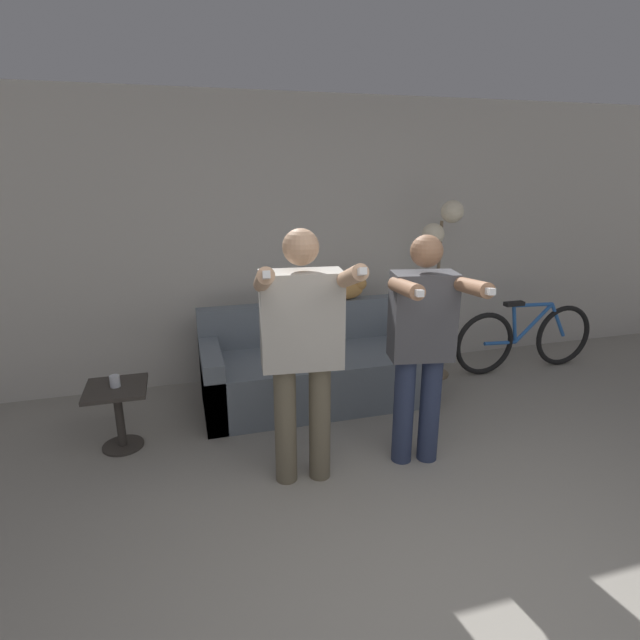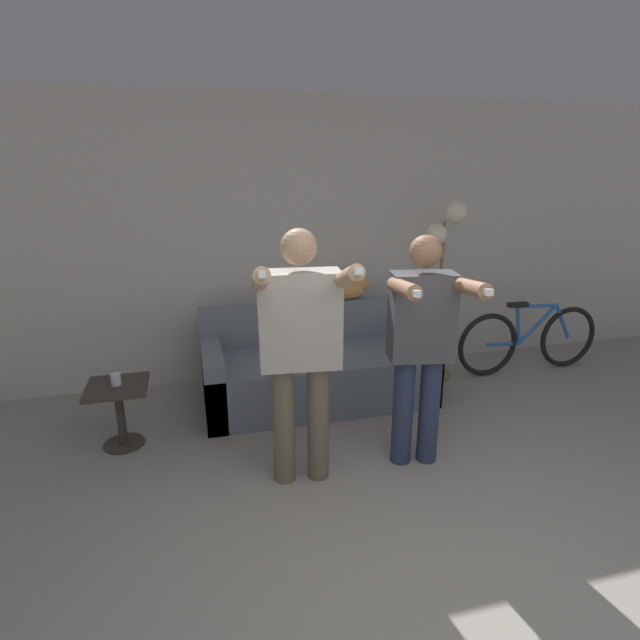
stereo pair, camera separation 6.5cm
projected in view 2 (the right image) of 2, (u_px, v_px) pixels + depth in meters
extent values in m
cube|color=beige|center=(305.00, 242.00, 4.70)|extent=(10.00, 0.05, 2.60)
cube|color=slate|center=(319.00, 377.00, 4.35)|extent=(1.96, 0.84, 0.44)
cube|color=slate|center=(309.00, 321.00, 4.55)|extent=(1.96, 0.14, 0.37)
cube|color=slate|center=(213.00, 380.00, 4.11)|extent=(0.16, 0.84, 0.58)
cube|color=slate|center=(414.00, 360.00, 4.55)|extent=(0.16, 0.84, 0.58)
cylinder|color=#6B604C|center=(284.00, 425.00, 3.19)|extent=(0.14, 0.14, 0.80)
cylinder|color=#6B604C|center=(318.00, 422.00, 3.22)|extent=(0.14, 0.14, 0.80)
cube|color=#B7B2A8|center=(300.00, 320.00, 3.00)|extent=(0.51, 0.27, 0.60)
sphere|color=tan|center=(299.00, 247.00, 2.87)|extent=(0.21, 0.21, 0.21)
cylinder|color=tan|center=(260.00, 280.00, 2.65)|extent=(0.14, 0.51, 0.24)
cube|color=white|center=(262.00, 275.00, 2.40)|extent=(0.05, 0.13, 0.07)
cylinder|color=tan|center=(347.00, 277.00, 2.72)|extent=(0.14, 0.51, 0.24)
cube|color=white|center=(357.00, 272.00, 2.47)|extent=(0.05, 0.13, 0.07)
cylinder|color=#2D3856|center=(403.00, 411.00, 3.40)|extent=(0.14, 0.14, 0.77)
cylinder|color=#2D3856|center=(429.00, 410.00, 3.41)|extent=(0.14, 0.14, 0.77)
cube|color=#4C4C51|center=(422.00, 317.00, 3.21)|extent=(0.44, 0.29, 0.57)
sphere|color=#9E7051|center=(426.00, 251.00, 3.08)|extent=(0.21, 0.21, 0.21)
cylinder|color=#9E7051|center=(403.00, 288.00, 2.88)|extent=(0.18, 0.52, 0.15)
cube|color=white|center=(415.00, 293.00, 2.63)|extent=(0.06, 0.13, 0.05)
cylinder|color=#9E7051|center=(469.00, 287.00, 2.91)|extent=(0.18, 0.52, 0.15)
cube|color=white|center=(486.00, 292.00, 2.66)|extent=(0.06, 0.13, 0.05)
ellipsoid|color=tan|center=(349.00, 291.00, 4.57)|extent=(0.31, 0.14, 0.16)
sphere|color=tan|center=(362.00, 284.00, 4.58)|extent=(0.12, 0.12, 0.12)
ellipsoid|color=tan|center=(331.00, 297.00, 4.56)|extent=(0.17, 0.04, 0.04)
cone|color=tan|center=(361.00, 280.00, 4.54)|extent=(0.04, 0.04, 0.03)
cone|color=tan|center=(360.00, 279.00, 4.58)|extent=(0.04, 0.04, 0.03)
cylinder|color=#756047|center=(434.00, 374.00, 4.94)|extent=(0.34, 0.34, 0.02)
cylinder|color=#756047|center=(439.00, 302.00, 4.72)|extent=(0.03, 0.03, 1.51)
sphere|color=#F4E5C1|center=(455.00, 212.00, 4.50)|extent=(0.21, 0.21, 0.21)
sphere|color=#F4E5C1|center=(436.00, 235.00, 4.52)|extent=(0.21, 0.21, 0.21)
cylinder|color=#38332D|center=(124.00, 443.00, 3.70)|extent=(0.29, 0.29, 0.02)
cylinder|color=#38332D|center=(121.00, 417.00, 3.64)|extent=(0.06, 0.06, 0.45)
cube|color=#38332D|center=(117.00, 387.00, 3.57)|extent=(0.42, 0.42, 0.03)
cylinder|color=silver|center=(116.00, 380.00, 3.55)|extent=(0.07, 0.07, 0.08)
torus|color=black|center=(568.00, 337.00, 5.07)|extent=(0.64, 0.05, 0.64)
torus|color=black|center=(488.00, 345.00, 4.85)|extent=(0.64, 0.05, 0.64)
cylinder|color=blue|center=(538.00, 324.00, 4.93)|extent=(0.41, 0.04, 0.39)
cylinder|color=blue|center=(518.00, 325.00, 4.87)|extent=(0.10, 0.04, 0.39)
cylinder|color=blue|center=(537.00, 306.00, 4.87)|extent=(0.45, 0.04, 0.05)
cylinder|color=blue|center=(503.00, 344.00, 4.89)|extent=(0.35, 0.04, 0.05)
cylinder|color=blue|center=(562.00, 321.00, 5.00)|extent=(0.22, 0.04, 0.37)
cube|color=black|center=(518.00, 305.00, 4.80)|extent=(0.20, 0.07, 0.04)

